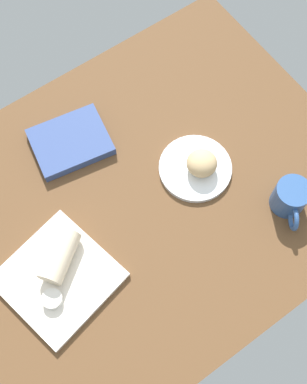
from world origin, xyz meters
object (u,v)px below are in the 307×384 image
scone_pastry (202,163)px  sauce_cup (52,299)px  square_plate (59,278)px  book_stack (71,142)px  breakfast_wrap (59,256)px  coffee_mug (290,198)px  round_plate (195,168)px

scone_pastry → sauce_cup: bearing=-171.5°
square_plate → book_stack: size_ratio=1.09×
breakfast_wrap → coffee_mug: (55.36, -20.55, -0.27)cm
sauce_cup → breakfast_wrap: (6.77, 7.34, 1.96)cm
sauce_cup → book_stack: 42.75cm
square_plate → breakfast_wrap: bearing=47.3°
round_plate → sauce_cup: size_ratio=4.00×
round_plate → square_plate: 45.29cm
round_plate → book_stack: 34.58cm
square_plate → sauce_cup: bearing=-132.7°
sauce_cup → book_stack: sauce_cup is taller
sauce_cup → book_stack: size_ratio=0.22×
round_plate → coffee_mug: size_ratio=1.59×
coffee_mug → round_plate: bearing=121.4°
sauce_cup → coffee_mug: coffee_mug is taller
scone_pastry → sauce_cup: scone_pastry is taller
scone_pastry → book_stack: 36.16cm
breakfast_wrap → book_stack: breakfast_wrap is taller
square_plate → sauce_cup: (-3.76, -4.08, 1.94)cm
book_stack → coffee_mug: 59.88cm
book_stack → sauce_cup: bearing=-126.9°
coffee_mug → book_stack: bearing=127.6°
coffee_mug → breakfast_wrap: bearing=159.6°
sauce_cup → square_plate: bearing=47.3°
scone_pastry → breakfast_wrap: bearing=-179.9°
round_plate → book_stack: size_ratio=0.86×
square_plate → breakfast_wrap: (3.01, 3.26, 3.90)cm
round_plate → book_stack: bearing=132.1°
scone_pastry → square_plate: (-46.04, -3.35, -3.57)cm
square_plate → book_stack: 37.22cm
book_stack → coffee_mug: coffee_mug is taller
book_stack → coffee_mug: (36.48, -47.39, 3.02)cm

